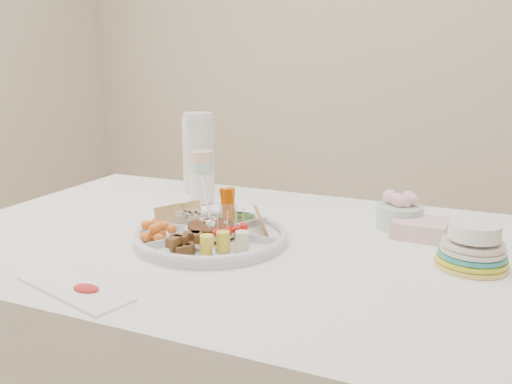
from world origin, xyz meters
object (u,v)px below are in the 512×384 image
at_px(thermos, 198,152).
at_px(plate_stack, 473,245).
at_px(dining_table, 233,367).
at_px(party_tray, 211,233).

height_order(thermos, plate_stack, thermos).
bearing_deg(plate_stack, dining_table, -176.84).
distance_m(party_tray, plate_stack, 0.62).
bearing_deg(thermos, dining_table, -51.31).
xyz_separation_m(party_tray, plate_stack, (0.61, 0.08, 0.03)).
height_order(dining_table, plate_stack, plate_stack).
distance_m(party_tray, thermos, 0.54).
bearing_deg(party_tray, plate_stack, 7.72).
bearing_deg(dining_table, thermos, 128.69).
bearing_deg(party_tray, thermos, 122.53).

